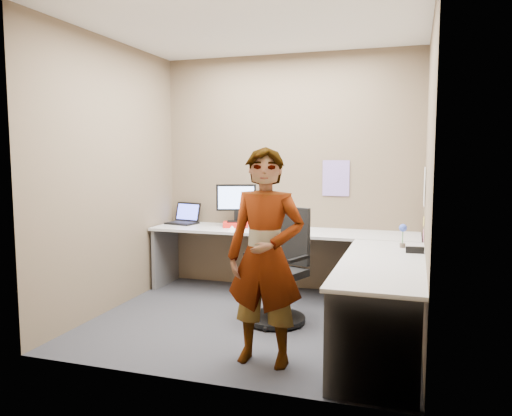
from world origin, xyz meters
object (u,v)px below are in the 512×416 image
(desk, at_px, (309,255))
(monitor, at_px, (236,200))
(person, at_px, (265,257))
(office_chair, at_px, (280,276))

(desk, distance_m, monitor, 1.29)
(monitor, xyz_separation_m, person, (0.92, -1.90, -0.23))
(desk, relative_size, person, 1.84)
(person, bearing_deg, monitor, 117.95)
(office_chair, distance_m, person, 1.02)
(desk, xyz_separation_m, person, (-0.08, -1.22, 0.22))
(monitor, bearing_deg, desk, -51.95)
(monitor, distance_m, person, 2.12)
(monitor, height_order, person, person)
(monitor, xyz_separation_m, office_chair, (0.78, -0.96, -0.61))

